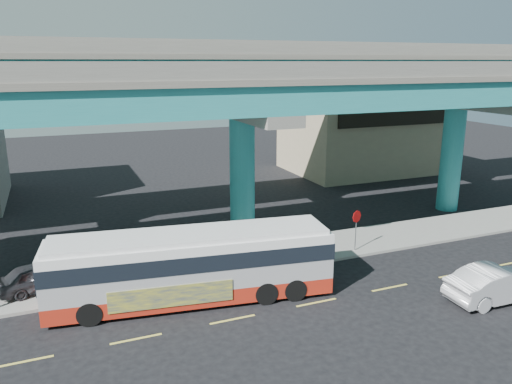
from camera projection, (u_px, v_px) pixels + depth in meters
name	position (u px, v px, depth m)	size (l,w,h in m)	color
ground	(313.00, 300.00, 22.67)	(120.00, 120.00, 0.00)	black
sidewalk	(265.00, 256.00, 27.57)	(70.00, 4.00, 0.15)	gray
lane_markings	(316.00, 302.00, 22.40)	(58.00, 0.12, 0.01)	#D8C64C
viaduct	(241.00, 86.00, 28.49)	(52.00, 12.40, 11.70)	teal
building_beige	(363.00, 135.00, 48.95)	(14.00, 10.23, 7.00)	tan
transit_bus	(192.00, 264.00, 22.21)	(12.81, 4.39, 3.23)	#A12213
sedan	(498.00, 284.00, 22.45)	(4.94, 1.84, 1.61)	silver
parked_car	(41.00, 276.00, 23.22)	(4.12, 2.45, 1.32)	#2E2E33
stop_sign	(356.00, 222.00, 27.77)	(0.68, 0.25, 2.36)	gray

